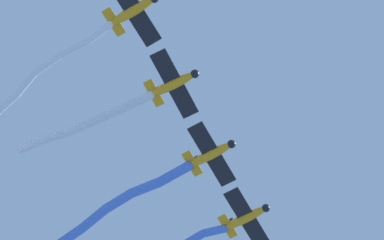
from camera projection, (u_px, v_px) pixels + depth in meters
name	position (u px, v px, depth m)	size (l,w,h in m)	color
airplane_lead	(134.00, 10.00, 72.63)	(6.69, 5.43, 1.74)	orange
smoke_trail_lead	(20.00, 95.00, 75.51)	(15.43, 16.63, 1.31)	white
airplane_left_wing	(174.00, 84.00, 75.49)	(6.83, 5.34, 1.74)	orange
smoke_trail_left_wing	(84.00, 124.00, 78.53)	(8.05, 13.78, 3.89)	white
airplane_right_wing	(212.00, 154.00, 77.80)	(6.75, 5.37, 1.74)	orange
airplane_slot	(247.00, 217.00, 80.67)	(6.74, 5.38, 1.74)	orange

